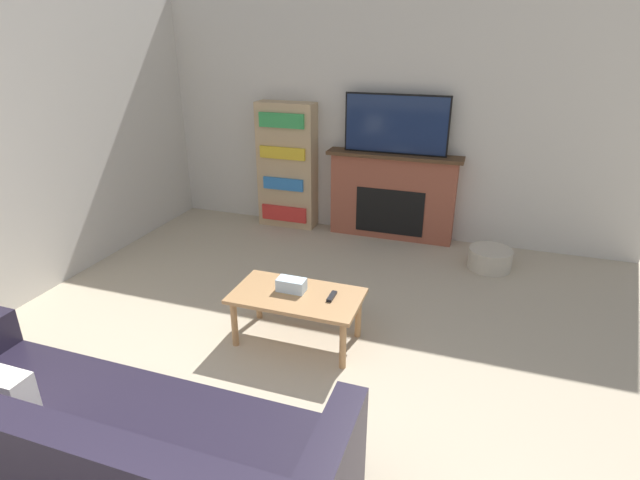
{
  "coord_description": "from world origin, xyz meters",
  "views": [
    {
      "loc": [
        1.32,
        -0.82,
        2.29
      ],
      "look_at": [
        0.07,
        2.82,
        0.65
      ],
      "focal_mm": 28.0,
      "sensor_mm": 36.0,
      "label": 1
    }
  ],
  "objects_px": {
    "coffee_table": "(297,300)",
    "bookshelf": "(287,166)",
    "tv": "(396,124)",
    "couch": "(105,461)",
    "fireplace": "(392,196)",
    "storage_basket": "(490,259)"
  },
  "relations": [
    {
      "from": "tv",
      "to": "storage_basket",
      "type": "relative_size",
      "value": 2.63
    },
    {
      "from": "bookshelf",
      "to": "storage_basket",
      "type": "bearing_deg",
      "value": -11.46
    },
    {
      "from": "coffee_table",
      "to": "bookshelf",
      "type": "distance_m",
      "value": 2.6
    },
    {
      "from": "fireplace",
      "to": "coffee_table",
      "type": "xyz_separation_m",
      "value": [
        -0.25,
        -2.37,
        -0.14
      ]
    },
    {
      "from": "fireplace",
      "to": "storage_basket",
      "type": "distance_m",
      "value": 1.32
    },
    {
      "from": "tv",
      "to": "couch",
      "type": "height_order",
      "value": "tv"
    },
    {
      "from": "fireplace",
      "to": "bookshelf",
      "type": "bearing_deg",
      "value": -179.0
    },
    {
      "from": "tv",
      "to": "coffee_table",
      "type": "xyz_separation_m",
      "value": [
        -0.25,
        -2.35,
        -0.96
      ]
    },
    {
      "from": "fireplace",
      "to": "tv",
      "type": "xyz_separation_m",
      "value": [
        -0.0,
        -0.02,
        0.82
      ]
    },
    {
      "from": "bookshelf",
      "to": "coffee_table",
      "type": "bearing_deg",
      "value": -66.09
    },
    {
      "from": "bookshelf",
      "to": "storage_basket",
      "type": "xyz_separation_m",
      "value": [
        2.44,
        -0.5,
        -0.65
      ]
    },
    {
      "from": "bookshelf",
      "to": "storage_basket",
      "type": "relative_size",
      "value": 3.46
    },
    {
      "from": "coffee_table",
      "to": "storage_basket",
      "type": "bearing_deg",
      "value": 52.98
    },
    {
      "from": "couch",
      "to": "bookshelf",
      "type": "relative_size",
      "value": 1.6
    },
    {
      "from": "couch",
      "to": "bookshelf",
      "type": "distance_m",
      "value": 4.13
    },
    {
      "from": "storage_basket",
      "to": "couch",
      "type": "bearing_deg",
      "value": -116.43
    },
    {
      "from": "couch",
      "to": "coffee_table",
      "type": "xyz_separation_m",
      "value": [
        0.37,
        1.69,
        0.07
      ]
    },
    {
      "from": "tv",
      "to": "bookshelf",
      "type": "distance_m",
      "value": 1.42
    },
    {
      "from": "couch",
      "to": "storage_basket",
      "type": "relative_size",
      "value": 5.55
    },
    {
      "from": "coffee_table",
      "to": "bookshelf",
      "type": "height_order",
      "value": "bookshelf"
    },
    {
      "from": "fireplace",
      "to": "bookshelf",
      "type": "distance_m",
      "value": 1.32
    },
    {
      "from": "fireplace",
      "to": "tv",
      "type": "distance_m",
      "value": 0.82
    }
  ]
}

